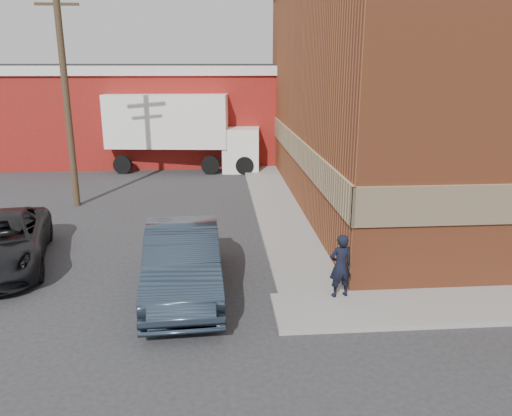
# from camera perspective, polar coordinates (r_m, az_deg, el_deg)

# --- Properties ---
(ground) EXTENTS (90.00, 90.00, 0.00)m
(ground) POSITION_cam_1_polar(r_m,az_deg,el_deg) (12.61, 3.93, -10.14)
(ground) COLOR #28282B
(ground) RESTS_ON ground
(brick_building) EXTENTS (14.25, 18.25, 9.36)m
(brick_building) POSITION_cam_1_polar(r_m,az_deg,el_deg) (22.64, 22.96, 12.63)
(brick_building) COLOR brown
(brick_building) RESTS_ON ground
(sidewalk_west) EXTENTS (1.80, 18.00, 0.12)m
(sidewalk_west) POSITION_cam_1_polar(r_m,az_deg,el_deg) (21.05, 2.03, 0.92)
(sidewalk_west) COLOR gray
(sidewalk_west) RESTS_ON ground
(warehouse) EXTENTS (16.30, 8.30, 5.60)m
(warehouse) POSITION_cam_1_polar(r_m,az_deg,el_deg) (31.59, -12.46, 10.72)
(warehouse) COLOR maroon
(warehouse) RESTS_ON ground
(utility_pole) EXTENTS (2.00, 0.26, 9.00)m
(utility_pole) POSITION_cam_1_polar(r_m,az_deg,el_deg) (21.01, -20.97, 12.83)
(utility_pole) COLOR #4A3825
(utility_pole) RESTS_ON ground
(man) EXTENTS (0.64, 0.49, 1.58)m
(man) POSITION_cam_1_polar(r_m,az_deg,el_deg) (12.23, 9.63, -6.52)
(man) COLOR black
(man) RESTS_ON sidewalk_south
(sedan) EXTENTS (2.08, 5.26, 1.70)m
(sedan) POSITION_cam_1_polar(r_m,az_deg,el_deg) (12.63, -8.38, -6.00)
(sedan) COLOR #273341
(sedan) RESTS_ON ground
(suv_a) EXTENTS (3.62, 5.75, 1.48)m
(suv_a) POSITION_cam_1_polar(r_m,az_deg,el_deg) (15.88, -27.26, -3.45)
(suv_a) COLOR black
(suv_a) RESTS_ON ground
(box_truck) EXTENTS (8.47, 3.29, 4.08)m
(box_truck) POSITION_cam_1_polar(r_m,az_deg,el_deg) (27.34, -8.29, 9.17)
(box_truck) COLOR white
(box_truck) RESTS_ON ground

